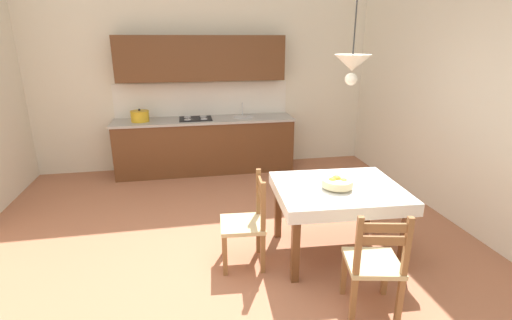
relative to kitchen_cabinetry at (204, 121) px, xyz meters
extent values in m
cube|color=#AD6B4C|center=(0.06, -3.03, -0.91)|extent=(6.17, 7.20, 0.10)
cube|color=silver|center=(0.06, 0.33, 1.13)|extent=(6.17, 0.12, 3.96)
cube|color=brown|center=(0.01, -0.04, -0.43)|extent=(2.89, 0.60, 0.86)
cube|color=#ADA8A3|center=(0.01, -0.05, 0.02)|extent=(2.92, 0.63, 0.04)
cube|color=white|center=(0.01, 0.26, 0.32)|extent=(2.89, 0.01, 0.55)
cube|color=brown|center=(0.01, 0.09, 0.99)|extent=(2.66, 0.34, 0.70)
cube|color=black|center=(0.01, -0.31, -0.81)|extent=(2.85, 0.02, 0.09)
cylinder|color=silver|center=(0.66, -0.04, 0.04)|extent=(0.34, 0.34, 0.02)
cylinder|color=silver|center=(0.66, 0.10, 0.15)|extent=(0.02, 0.02, 0.22)
cube|color=black|center=(-0.14, -0.04, 0.05)|extent=(0.52, 0.42, 0.01)
cylinder|color=silver|center=(-0.27, -0.14, 0.06)|extent=(0.11, 0.11, 0.01)
cylinder|color=silver|center=(-0.01, -0.14, 0.06)|extent=(0.11, 0.11, 0.01)
cylinder|color=silver|center=(-0.27, 0.06, 0.06)|extent=(0.11, 0.11, 0.01)
cylinder|color=silver|center=(-0.01, 0.06, 0.06)|extent=(0.11, 0.11, 0.01)
cylinder|color=gold|center=(-1.00, -0.06, 0.12)|extent=(0.28, 0.28, 0.15)
cylinder|color=gold|center=(-1.00, -0.06, 0.20)|extent=(0.29, 0.29, 0.02)
sphere|color=black|center=(-1.00, -0.06, 0.23)|extent=(0.04, 0.04, 0.04)
cube|color=brown|center=(1.15, -2.89, -0.12)|extent=(1.22, 1.02, 0.02)
cube|color=brown|center=(0.60, -3.28, -0.49)|extent=(0.07, 0.07, 0.73)
cube|color=brown|center=(1.65, -3.34, -0.49)|extent=(0.07, 0.07, 0.73)
cube|color=brown|center=(0.65, -2.44, -0.49)|extent=(0.07, 0.07, 0.73)
cube|color=brown|center=(1.70, -2.50, -0.49)|extent=(0.07, 0.07, 0.73)
cube|color=white|center=(1.15, -2.89, -0.10)|extent=(1.29, 1.09, 0.00)
cube|color=white|center=(1.12, -3.40, -0.17)|extent=(1.23, 0.08, 0.12)
cube|color=white|center=(1.18, -2.38, -0.17)|extent=(1.23, 0.08, 0.12)
cube|color=white|center=(0.54, -2.85, -0.17)|extent=(0.07, 1.01, 0.12)
cube|color=white|center=(1.76, -2.93, -0.17)|extent=(0.07, 1.01, 0.12)
cube|color=#D1BC89|center=(1.11, -3.74, -0.43)|extent=(0.50, 0.50, 0.04)
cube|color=olive|center=(0.97, -3.53, -0.65)|extent=(0.05, 0.05, 0.41)
cube|color=olive|center=(1.32, -3.61, -0.65)|extent=(0.05, 0.05, 0.41)
cube|color=olive|center=(0.89, -3.88, -0.39)|extent=(0.05, 0.05, 0.93)
cube|color=olive|center=(1.25, -3.96, -0.39)|extent=(0.05, 0.05, 0.93)
cube|color=olive|center=(1.07, -3.92, -0.01)|extent=(0.32, 0.09, 0.07)
cube|color=olive|center=(1.07, -3.92, -0.12)|extent=(0.32, 0.09, 0.07)
cube|color=#D1BC89|center=(0.18, -2.89, -0.43)|extent=(0.45, 0.45, 0.04)
cube|color=olive|center=(-0.02, -3.06, -0.65)|extent=(0.05, 0.05, 0.41)
cube|color=olive|center=(0.01, -2.70, -0.65)|extent=(0.05, 0.05, 0.41)
cube|color=olive|center=(0.34, -3.09, -0.39)|extent=(0.05, 0.05, 0.93)
cube|color=olive|center=(0.37, -2.73, -0.39)|extent=(0.05, 0.05, 0.93)
cube|color=olive|center=(0.35, -2.91, -0.01)|extent=(0.05, 0.32, 0.07)
cube|color=olive|center=(0.35, -2.91, -0.12)|extent=(0.05, 0.32, 0.07)
cylinder|color=beige|center=(1.11, -2.94, -0.09)|extent=(0.17, 0.16, 0.02)
cylinder|color=beige|center=(1.11, -2.94, -0.04)|extent=(0.30, 0.30, 0.07)
sphere|color=gold|center=(1.06, -2.93, -0.03)|extent=(0.09, 0.09, 0.09)
sphere|color=gold|center=(1.17, -2.96, -0.04)|extent=(0.08, 0.08, 0.08)
sphere|color=gold|center=(1.11, -2.91, -0.03)|extent=(0.10, 0.10, 0.10)
cylinder|color=black|center=(1.14, -3.00, 1.42)|extent=(0.01, 0.01, 0.57)
cone|color=silver|center=(1.14, -3.00, 1.10)|extent=(0.32, 0.32, 0.14)
sphere|color=white|center=(1.14, -3.00, 0.96)|extent=(0.11, 0.11, 0.11)
camera|label=1|loc=(-0.32, -6.14, 1.30)|focal=26.39mm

